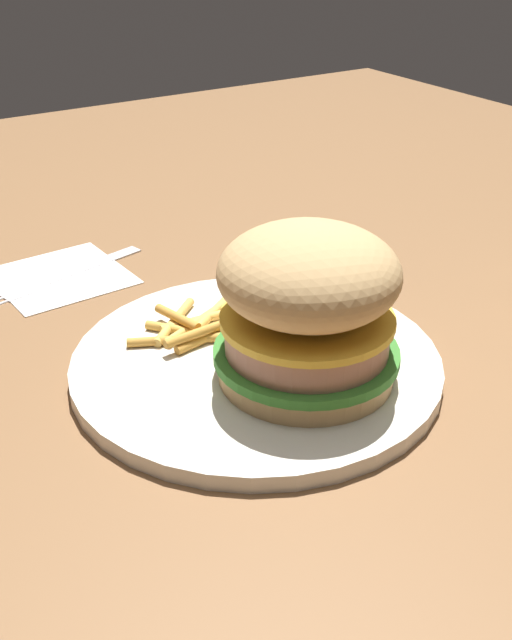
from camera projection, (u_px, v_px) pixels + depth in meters
ground_plane at (219, 379)px, 0.56m from camera, size 1.60×1.60×0.00m
plate at (256, 364)px, 0.57m from camera, size 0.27×0.27×0.01m
sandwich at (308, 306)px, 0.52m from camera, size 0.13×0.13×0.11m
fries_pile at (203, 325)px, 0.60m from camera, size 0.12×0.07×0.01m
napkin at (61, 276)px, 0.71m from camera, size 0.12×0.12×0.00m
fork at (59, 274)px, 0.71m from camera, size 0.17×0.06×0.00m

